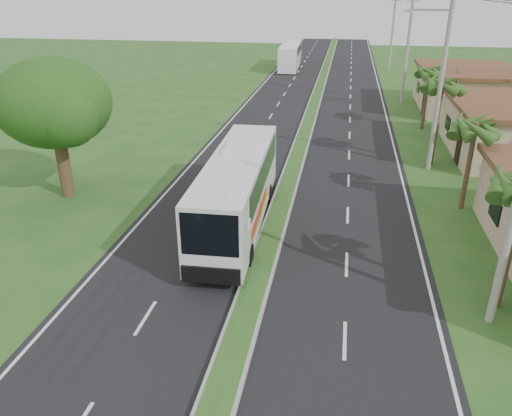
# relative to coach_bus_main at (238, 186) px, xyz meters

# --- Properties ---
(ground) EXTENTS (180.00, 180.00, 0.00)m
(ground) POSITION_rel_coach_bus_main_xyz_m (1.80, -7.91, -2.08)
(ground) COLOR #23521E
(ground) RESTS_ON ground
(road_asphalt) EXTENTS (14.00, 160.00, 0.02)m
(road_asphalt) POSITION_rel_coach_bus_main_xyz_m (1.80, 12.09, -2.07)
(road_asphalt) COLOR black
(road_asphalt) RESTS_ON ground
(median_strip) EXTENTS (1.20, 160.00, 0.18)m
(median_strip) POSITION_rel_coach_bus_main_xyz_m (1.80, 12.09, -1.98)
(median_strip) COLOR gray
(median_strip) RESTS_ON ground
(lane_edge_left) EXTENTS (0.12, 160.00, 0.01)m
(lane_edge_left) POSITION_rel_coach_bus_main_xyz_m (-4.90, 12.09, -2.08)
(lane_edge_left) COLOR silver
(lane_edge_left) RESTS_ON ground
(lane_edge_right) EXTENTS (0.12, 160.00, 0.01)m
(lane_edge_right) POSITION_rel_coach_bus_main_xyz_m (8.50, 12.09, -2.08)
(lane_edge_right) COLOR silver
(lane_edge_right) RESTS_ON ground
(shop_mid) EXTENTS (7.60, 10.60, 3.67)m
(shop_mid) POSITION_rel_coach_bus_main_xyz_m (15.80, 14.09, -0.22)
(shop_mid) COLOR tan
(shop_mid) RESTS_ON ground
(shop_far) EXTENTS (8.60, 11.60, 3.82)m
(shop_far) POSITION_rel_coach_bus_main_xyz_m (15.80, 28.09, -0.15)
(shop_far) COLOR tan
(shop_far) RESTS_ON ground
(palm_verge_b) EXTENTS (2.40, 2.40, 5.05)m
(palm_verge_b) POSITION_rel_coach_bus_main_xyz_m (11.20, 4.09, 2.28)
(palm_verge_b) COLOR #473321
(palm_verge_b) RESTS_ON ground
(palm_verge_c) EXTENTS (2.40, 2.40, 5.85)m
(palm_verge_c) POSITION_rel_coach_bus_main_xyz_m (10.60, 11.09, 3.04)
(palm_verge_c) COLOR #473321
(palm_verge_c) RESTS_ON ground
(palm_verge_d) EXTENTS (2.40, 2.40, 5.25)m
(palm_verge_d) POSITION_rel_coach_bus_main_xyz_m (11.10, 20.09, 2.47)
(palm_verge_d) COLOR #473321
(palm_verge_d) RESTS_ON ground
(shade_tree) EXTENTS (6.30, 6.00, 7.54)m
(shade_tree) POSITION_rel_coach_bus_main_xyz_m (-10.31, 2.11, 2.95)
(shade_tree) COLOR #473321
(shade_tree) RESTS_ON ground
(utility_pole_b) EXTENTS (3.20, 0.28, 12.00)m
(utility_pole_b) POSITION_rel_coach_bus_main_xyz_m (10.27, 10.09, 4.18)
(utility_pole_b) COLOR gray
(utility_pole_b) RESTS_ON ground
(utility_pole_c) EXTENTS (1.60, 0.28, 11.00)m
(utility_pole_c) POSITION_rel_coach_bus_main_xyz_m (10.30, 30.09, 3.59)
(utility_pole_c) COLOR gray
(utility_pole_c) RESTS_ON ground
(utility_pole_d) EXTENTS (1.60, 0.28, 10.50)m
(utility_pole_d) POSITION_rel_coach_bus_main_xyz_m (10.30, 50.09, 3.34)
(utility_pole_d) COLOR gray
(utility_pole_d) RESTS_ON ground
(coach_bus_main) EXTENTS (2.85, 11.79, 3.78)m
(coach_bus_main) POSITION_rel_coach_bus_main_xyz_m (0.00, 0.00, 0.00)
(coach_bus_main) COLOR white
(coach_bus_main) RESTS_ON ground
(coach_bus_far) EXTENTS (2.80, 11.18, 3.23)m
(coach_bus_far) POSITION_rel_coach_bus_main_xyz_m (-3.15, 49.86, -0.25)
(coach_bus_far) COLOR white
(coach_bus_far) RESTS_ON ground
(motorcyclist) EXTENTS (1.79, 0.96, 2.13)m
(motorcyclist) POSITION_rel_coach_bus_main_xyz_m (-0.16, -1.86, -1.33)
(motorcyclist) COLOR black
(motorcyclist) RESTS_ON ground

